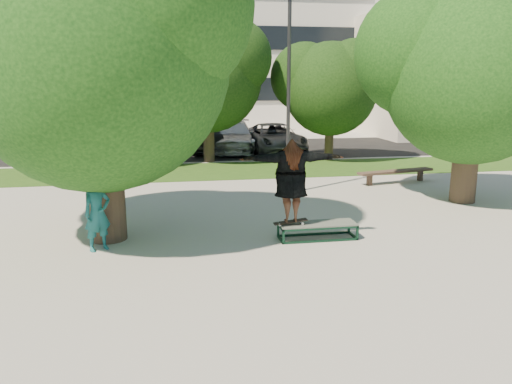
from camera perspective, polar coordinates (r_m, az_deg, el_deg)
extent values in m
plane|color=#AAA79C|center=(11.44, 4.45, -5.81)|extent=(120.00, 120.00, 0.00)
cube|color=#204513|center=(20.67, 0.72, 2.60)|extent=(30.00, 4.00, 0.02)
cube|color=black|center=(26.89, -3.91, 4.90)|extent=(40.00, 8.00, 0.01)
cylinder|color=#38281E|center=(11.78, -16.92, 2.25)|extent=(0.84, 0.84, 3.20)
sphere|color=#10390F|center=(11.62, -17.72, 14.32)|extent=(5.80, 5.80, 5.80)
sphere|color=#10390F|center=(12.78, -24.14, 16.89)|extent=(4.35, 4.35, 4.35)
sphere|color=#10390F|center=(11.03, -11.36, 20.08)|extent=(4.06, 4.06, 4.06)
cylinder|color=#38281E|center=(16.21, 22.89, 4.16)|extent=(0.76, 0.76, 3.00)
sphere|color=#10390F|center=(16.07, 23.59, 12.21)|extent=(5.20, 5.20, 5.20)
sphere|color=#10390F|center=(16.12, 18.24, 14.94)|extent=(3.90, 3.90, 3.90)
cylinder|color=#38281E|center=(21.96, -19.78, 6.11)|extent=(0.44, 0.44, 2.80)
sphere|color=black|center=(21.85, -20.18, 11.48)|extent=(4.40, 4.40, 4.40)
sphere|color=black|center=(22.71, -22.79, 12.68)|extent=(3.30, 3.30, 3.30)
sphere|color=black|center=(21.27, -17.86, 13.71)|extent=(3.08, 3.08, 3.08)
cylinder|color=#38281E|center=(22.68, -5.45, 7.23)|extent=(0.50, 0.50, 3.00)
sphere|color=black|center=(22.58, -5.57, 12.85)|extent=(4.80, 4.80, 4.80)
sphere|color=black|center=(23.25, -8.78, 14.24)|extent=(3.60, 3.60, 3.60)
sphere|color=black|center=(22.23, -2.64, 15.07)|extent=(3.36, 3.36, 3.36)
cylinder|color=#38281E|center=(23.28, 8.38, 6.80)|extent=(0.40, 0.40, 2.60)
sphere|color=black|center=(23.16, 8.54, 11.55)|extent=(4.20, 4.20, 4.20)
sphere|color=black|center=(23.46, 5.59, 12.92)|extent=(3.15, 3.15, 3.15)
sphere|color=black|center=(23.08, 11.22, 13.28)|extent=(2.94, 2.94, 2.94)
cylinder|color=#2D2D30|center=(15.96, 3.73, 10.41)|extent=(0.12, 0.12, 6.00)
cube|color=white|center=(42.74, -9.23, 18.37)|extent=(30.00, 14.00, 16.00)
cube|color=black|center=(35.46, -8.79, 11.50)|extent=(27.60, 0.12, 1.60)
cube|color=black|center=(35.58, -8.99, 17.14)|extent=(27.60, 0.12, 1.60)
cube|color=beige|center=(38.55, 23.29, 12.21)|extent=(15.00, 10.00, 8.00)
cube|color=#475147|center=(11.69, 7.05, -3.62)|extent=(1.80, 0.60, 0.03)
cylinder|color=white|center=(11.38, 2.72, -3.76)|extent=(0.06, 0.03, 0.06)
cylinder|color=white|center=(11.53, 2.55, -3.54)|extent=(0.06, 0.03, 0.06)
cylinder|color=white|center=(11.50, 5.36, -3.62)|extent=(0.06, 0.03, 0.06)
cylinder|color=white|center=(11.65, 5.15, -3.41)|extent=(0.06, 0.03, 0.06)
cube|color=black|center=(11.50, 3.96, -3.39)|extent=(0.78, 0.20, 0.10)
imported|color=#522F23|center=(11.27, 4.03, 1.30)|extent=(2.37, 0.76, 1.90)
imported|color=#1A6164|center=(11.25, -17.69, -2.35)|extent=(0.72, 0.65, 1.64)
cube|color=#4A372C|center=(17.98, 12.84, 1.38)|extent=(0.18, 0.18, 0.40)
cube|color=#4A372C|center=(19.33, 18.25, 1.83)|extent=(0.18, 0.18, 0.40)
cube|color=#4A372C|center=(18.60, 15.68, 2.29)|extent=(3.04, 1.04, 0.08)
imported|color=#B9B9BE|center=(24.60, -13.14, 5.69)|extent=(1.92, 4.59, 1.55)
imported|color=black|center=(25.93, -5.89, 6.20)|extent=(1.65, 4.51, 1.48)
imported|color=#5A5A5F|center=(25.49, 2.10, 6.15)|extent=(2.68, 5.41, 1.48)
imported|color=#B3B2B8|center=(26.01, -2.64, 6.34)|extent=(2.79, 5.51, 1.53)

